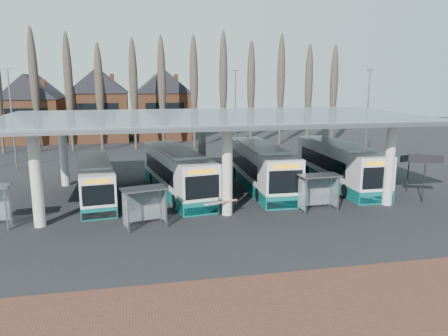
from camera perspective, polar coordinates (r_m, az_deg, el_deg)
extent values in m
plane|color=black|center=(27.59, 1.51, -7.63)|extent=(140.00, 140.00, 0.00)
cube|color=#573023|center=(17.20, 11.21, -20.37)|extent=(70.00, 10.00, 0.03)
cylinder|color=silver|center=(29.16, -23.31, -1.41)|extent=(0.70, 0.70, 6.00)
cylinder|color=silver|center=(39.81, -20.22, 2.05)|extent=(0.70, 0.70, 6.00)
cylinder|color=silver|center=(29.14, 0.42, -0.46)|extent=(0.70, 0.70, 6.00)
cylinder|color=silver|center=(39.80, -2.88, 2.75)|extent=(0.70, 0.70, 6.00)
cylinder|color=silver|center=(33.71, 20.80, 0.42)|extent=(0.70, 0.70, 6.00)
cylinder|color=silver|center=(43.25, 13.06, 3.17)|extent=(0.70, 0.70, 6.00)
cube|color=gray|center=(34.02, -1.51, 6.79)|extent=(32.00, 16.00, 0.12)
cube|color=silver|center=(34.02, -1.51, 6.90)|extent=(31.50, 15.50, 0.04)
cone|color=#473D33|center=(59.64, -23.56, 8.83)|extent=(0.36, 0.36, 14.50)
ellipsoid|color=#473D33|center=(59.61, -23.70, 10.49)|extent=(1.10, 1.10, 11.02)
cone|color=#473D33|center=(58.96, -19.71, 9.09)|extent=(0.36, 0.36, 14.50)
ellipsoid|color=#473D33|center=(58.94, -19.83, 10.78)|extent=(1.10, 1.10, 11.02)
cone|color=#473D33|center=(58.55, -15.79, 9.31)|extent=(0.36, 0.36, 14.50)
ellipsoid|color=#473D33|center=(58.52, -15.88, 11.01)|extent=(1.10, 1.10, 11.02)
cone|color=#473D33|center=(58.41, -11.82, 9.49)|extent=(0.36, 0.36, 14.50)
ellipsoid|color=#473D33|center=(58.38, -11.89, 11.20)|extent=(1.10, 1.10, 11.02)
cone|color=#473D33|center=(58.54, -7.85, 9.63)|extent=(0.36, 0.36, 14.50)
ellipsoid|color=#473D33|center=(58.52, -7.90, 11.33)|extent=(1.10, 1.10, 11.02)
cone|color=#473D33|center=(58.95, -3.91, 9.72)|extent=(0.36, 0.36, 14.50)
ellipsoid|color=#473D33|center=(58.92, -3.94, 11.41)|extent=(1.10, 1.10, 11.02)
cone|color=#473D33|center=(59.62, -0.05, 9.77)|extent=(0.36, 0.36, 14.50)
ellipsoid|color=#473D33|center=(59.60, -0.05, 11.44)|extent=(1.10, 1.10, 11.02)
cone|color=#473D33|center=(60.55, 3.72, 9.77)|extent=(0.36, 0.36, 14.50)
ellipsoid|color=#473D33|center=(60.52, 3.74, 11.42)|extent=(1.10, 1.10, 11.02)
cone|color=#473D33|center=(61.73, 7.35, 9.73)|extent=(0.36, 0.36, 14.50)
ellipsoid|color=#473D33|center=(61.70, 7.40, 11.35)|extent=(1.10, 1.10, 11.02)
cone|color=#473D33|center=(63.13, 10.84, 9.66)|extent=(0.36, 0.36, 14.50)
ellipsoid|color=#473D33|center=(63.11, 10.90, 11.24)|extent=(1.10, 1.10, 11.02)
cone|color=#473D33|center=(64.76, 14.16, 9.56)|extent=(0.36, 0.36, 14.50)
ellipsoid|color=#473D33|center=(64.73, 14.24, 11.10)|extent=(1.10, 1.10, 11.02)
cube|color=brown|center=(71.11, -23.52, 6.07)|extent=(8.00, 10.00, 7.00)
pyramid|color=black|center=(70.91, -23.98, 11.70)|extent=(8.30, 10.30, 3.50)
cube|color=brown|center=(69.79, -15.83, 6.50)|extent=(8.00, 10.00, 7.00)
pyramid|color=black|center=(69.58, -16.15, 12.25)|extent=(8.30, 10.30, 3.50)
cube|color=brown|center=(69.75, -7.98, 6.82)|extent=(8.00, 10.00, 7.00)
pyramid|color=black|center=(69.54, -8.14, 12.58)|extent=(8.30, 10.30, 3.50)
cylinder|color=slate|center=(49.06, -25.92, 5.62)|extent=(0.16, 0.16, 10.00)
cube|color=slate|center=(48.90, -26.45, 11.56)|extent=(0.80, 0.15, 0.15)
cylinder|color=slate|center=(52.91, 1.49, 7.11)|extent=(0.16, 0.16, 10.00)
cube|color=slate|center=(52.77, 1.51, 12.64)|extent=(0.80, 0.15, 0.15)
cylinder|color=slate|center=(52.44, 18.21, 6.50)|extent=(0.16, 0.16, 10.00)
cube|color=slate|center=(52.29, 18.57, 12.07)|extent=(0.80, 0.15, 0.15)
cube|color=silver|center=(34.76, -16.51, -1.27)|extent=(3.61, 11.16, 2.56)
cube|color=#0B5451|center=(35.04, -16.40, -3.24)|extent=(3.63, 11.18, 0.82)
cube|color=silver|center=(34.50, -16.63, 0.87)|extent=(2.86, 6.78, 0.16)
cube|color=black|center=(35.19, -16.55, -0.97)|extent=(3.29, 8.11, 1.00)
cube|color=black|center=(29.44, -16.10, -3.42)|extent=(2.04, 0.30, 1.37)
cube|color=black|center=(40.09, -16.82, 0.50)|extent=(1.97, 0.29, 1.10)
cube|color=orange|center=(29.22, -16.20, -1.69)|extent=(1.62, 0.24, 0.27)
cube|color=black|center=(29.82, -15.95, -5.97)|extent=(2.21, 0.34, 0.46)
cylinder|color=black|center=(31.67, -18.05, -4.84)|extent=(0.36, 0.90, 0.88)
cylinder|color=black|center=(31.73, -14.23, -4.59)|extent=(0.36, 0.90, 0.88)
cylinder|color=black|center=(38.13, -18.18, -2.13)|extent=(0.36, 0.90, 0.88)
cylinder|color=black|center=(38.18, -15.02, -1.93)|extent=(0.36, 0.90, 0.88)
cube|color=silver|center=(35.16, -6.16, -0.25)|extent=(4.85, 13.12, 3.00)
cube|color=#0B5451|center=(35.48, -6.11, -2.53)|extent=(4.87, 13.15, 0.96)
cube|color=silver|center=(34.88, -6.21, 2.25)|extent=(3.72, 8.01, 0.19)
cube|color=black|center=(35.65, -6.39, 0.09)|extent=(4.29, 9.58, 1.18)
cube|color=black|center=(29.17, -2.85, -2.53)|extent=(2.38, 0.47, 1.61)
cube|color=black|center=(41.25, -8.50, 1.59)|extent=(2.30, 0.45, 1.28)
cube|color=orange|center=(28.92, -2.87, -0.47)|extent=(1.89, 0.37, 0.32)
cube|color=black|center=(29.60, -2.83, -5.54)|extent=(2.57, 0.52, 0.54)
cylinder|color=black|center=(31.36, -6.33, -4.35)|extent=(0.47, 1.06, 1.03)
cylinder|color=black|center=(32.06, -2.05, -3.94)|extent=(0.47, 1.06, 1.03)
cylinder|color=black|center=(38.74, -9.34, -1.37)|extent=(0.47, 1.06, 1.03)
cylinder|color=black|center=(39.31, -5.81, -1.09)|extent=(0.47, 1.06, 1.03)
cube|color=silver|center=(36.87, 4.79, 0.40)|extent=(2.99, 13.20, 3.07)
cube|color=#0B5451|center=(37.18, 4.75, -1.83)|extent=(3.01, 13.22, 0.99)
cube|color=silver|center=(36.60, 4.83, 2.85)|extent=(2.63, 7.93, 0.20)
cube|color=black|center=(37.37, 4.57, 0.73)|extent=(2.98, 9.52, 1.21)
cube|color=black|center=(30.73, 8.06, -1.81)|extent=(2.46, 0.10, 1.65)
cube|color=black|center=(43.11, 2.47, 2.19)|extent=(2.38, 0.10, 1.32)
cube|color=orange|center=(30.50, 8.12, 0.20)|extent=(1.96, 0.08, 0.33)
cube|color=black|center=(31.16, 7.97, -4.75)|extent=(2.66, 0.13, 0.55)
cylinder|color=black|center=(32.95, 4.56, -3.52)|extent=(0.32, 1.06, 1.05)
cylinder|color=black|center=(33.69, 8.73, -3.28)|extent=(0.32, 1.06, 1.05)
cylinder|color=black|center=(40.51, 1.58, -0.64)|extent=(0.32, 1.06, 1.05)
cylinder|color=black|center=(41.12, 5.03, -0.50)|extent=(0.32, 1.06, 1.05)
cube|color=silver|center=(39.23, 14.74, 0.71)|extent=(2.97, 13.10, 3.05)
cube|color=#0B5451|center=(39.52, 14.64, -1.38)|extent=(3.00, 13.12, 0.98)
cube|color=silver|center=(38.98, 14.86, 2.99)|extent=(2.62, 7.87, 0.20)
cube|color=black|center=(39.70, 14.42, 1.01)|extent=(2.96, 9.45, 1.20)
cube|color=black|center=(33.59, 19.48, -1.25)|extent=(2.44, 0.10, 1.63)
cube|color=black|center=(45.08, 11.23, 2.37)|extent=(2.36, 0.10, 1.31)
cube|color=orange|center=(33.38, 19.60, 0.57)|extent=(1.94, 0.08, 0.33)
cube|color=black|center=(33.98, 19.28, -3.93)|extent=(2.64, 0.13, 0.54)
cylinder|color=black|center=(35.36, 15.64, -2.88)|extent=(0.32, 1.05, 1.04)
cylinder|color=black|center=(36.53, 19.18, -2.64)|extent=(0.32, 1.05, 1.04)
cylinder|color=black|center=(42.43, 10.92, -0.30)|extent=(0.32, 1.05, 1.04)
cylinder|color=black|center=(43.41, 14.01, -0.17)|extent=(0.32, 1.05, 1.04)
cube|color=gray|center=(29.59, -26.58, -4.92)|extent=(0.09, 0.09, 2.60)
cube|color=gray|center=(30.67, -26.19, -4.33)|extent=(0.09, 0.09, 2.60)
cube|color=silver|center=(30.11, -26.29, -4.52)|extent=(0.12, 1.14, 2.08)
cube|color=gray|center=(26.60, -12.43, -5.85)|extent=(0.10, 0.10, 2.46)
cube|color=gray|center=(27.22, -7.59, -5.28)|extent=(0.10, 0.10, 2.46)
cube|color=gray|center=(27.61, -12.98, -5.24)|extent=(0.10, 0.10, 2.46)
cube|color=gray|center=(28.21, -8.31, -4.70)|extent=(0.10, 0.10, 2.46)
cube|color=gray|center=(27.05, -10.40, -2.67)|extent=(3.02, 2.04, 0.10)
cube|color=silver|center=(27.92, -10.65, -4.85)|extent=(2.29, 0.64, 1.97)
cube|color=silver|center=(27.08, -12.82, -5.45)|extent=(0.32, 1.06, 1.97)
cube|color=silver|center=(27.72, -7.86, -4.87)|extent=(0.32, 1.06, 1.97)
cube|color=gray|center=(29.92, 10.64, -3.77)|extent=(0.08, 0.08, 2.53)
cube|color=gray|center=(31.00, 14.72, -3.42)|extent=(0.08, 0.08, 2.53)
cube|color=gray|center=(30.89, 9.77, -3.25)|extent=(0.08, 0.08, 2.53)
cube|color=gray|center=(31.94, 13.76, -2.93)|extent=(0.08, 0.08, 2.53)
cube|color=gray|center=(30.62, 12.35, -0.96)|extent=(2.90, 1.55, 0.10)
cube|color=silver|center=(31.43, 11.76, -2.98)|extent=(2.43, 0.16, 2.02)
cube|color=silver|center=(30.37, 10.12, -3.42)|extent=(0.09, 1.11, 2.02)
cube|color=silver|center=(31.48, 14.32, -3.08)|extent=(0.09, 1.11, 2.02)
cylinder|color=black|center=(35.59, 24.67, -1.35)|extent=(0.11, 0.11, 3.55)
cube|color=black|center=(35.31, 24.88, 1.11)|extent=(2.30, 1.06, 0.61)
cylinder|color=black|center=(38.39, 22.91, -0.72)|extent=(0.10, 0.10, 3.04)
cube|color=black|center=(38.15, 23.06, 1.23)|extent=(2.02, 0.79, 0.52)
cube|color=black|center=(29.63, -0.65, -5.03)|extent=(0.09, 0.09, 1.23)
cube|color=red|center=(28.98, -0.44, -4.49)|extent=(2.36, 0.89, 0.11)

